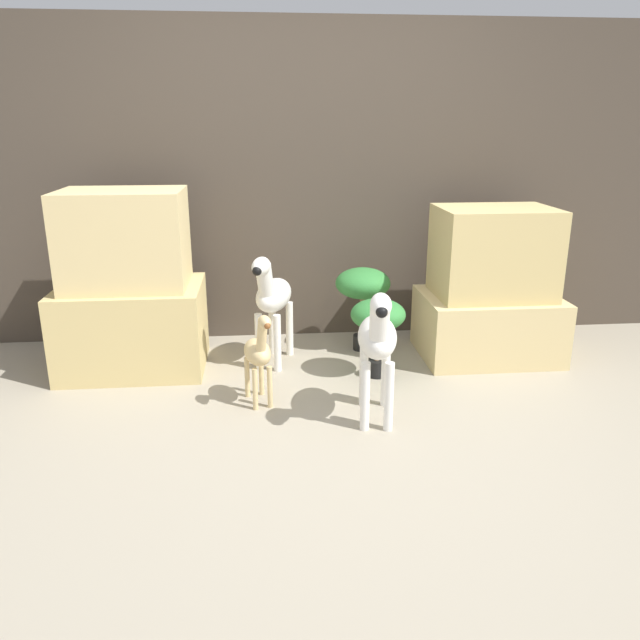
{
  "coord_description": "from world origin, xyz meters",
  "views": [
    {
      "loc": [
        -0.34,
        -2.79,
        1.54
      ],
      "look_at": [
        -0.01,
        0.67,
        0.42
      ],
      "focal_mm": 35.0,
      "sensor_mm": 36.0,
      "label": 1
    }
  ],
  "objects": [
    {
      "name": "ground_plane",
      "position": [
        0.0,
        0.0,
        0.0
      ],
      "size": [
        14.0,
        14.0,
        0.0
      ],
      "primitive_type": "plane",
      "color": "#9E937F"
    },
    {
      "name": "wall_back",
      "position": [
        0.0,
        1.7,
        1.1
      ],
      "size": [
        6.4,
        0.08,
        2.2
      ],
      "color": "#473D33",
      "rests_on": "ground_plane"
    },
    {
      "name": "rock_pillar_left",
      "position": [
        -1.17,
        1.09,
        0.52
      ],
      "size": [
        0.89,
        0.66,
        1.14
      ],
      "color": "#D1B775",
      "rests_on": "ground_plane"
    },
    {
      "name": "rock_pillar_right",
      "position": [
        1.17,
        1.09,
        0.45
      ],
      "size": [
        0.89,
        0.66,
        1.01
      ],
      "color": "#DBC184",
      "rests_on": "ground_plane"
    },
    {
      "name": "zebra_right",
      "position": [
        0.25,
        0.2,
        0.46
      ],
      "size": [
        0.26,
        0.58,
        0.76
      ],
      "color": "white",
      "rests_on": "ground_plane"
    },
    {
      "name": "zebra_left",
      "position": [
        -0.28,
        1.06,
        0.46
      ],
      "size": [
        0.32,
        0.58,
        0.76
      ],
      "color": "white",
      "rests_on": "ground_plane"
    },
    {
      "name": "giraffe_figurine",
      "position": [
        -0.37,
        0.46,
        0.31
      ],
      "size": [
        0.2,
        0.38,
        0.57
      ],
      "color": "#E0C184",
      "rests_on": "ground_plane"
    },
    {
      "name": "potted_palm_front",
      "position": [
        0.34,
        1.28,
        0.45
      ],
      "size": [
        0.37,
        0.37,
        0.58
      ],
      "color": "black",
      "rests_on": "ground_plane"
    },
    {
      "name": "potted_palm_back",
      "position": [
        0.36,
        0.79,
        0.38
      ],
      "size": [
        0.34,
        0.34,
        0.5
      ],
      "color": "black",
      "rests_on": "ground_plane"
    }
  ]
}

